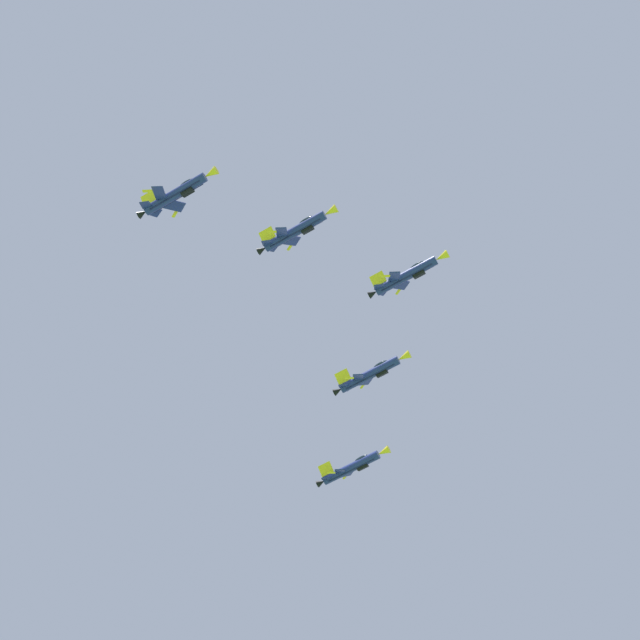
{
  "coord_description": "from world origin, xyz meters",
  "views": [
    {
      "loc": [
        5.58,
        -6.45,
        1.44
      ],
      "look_at": [
        -13.5,
        50.12,
        148.81
      ],
      "focal_mm": 49.64,
      "sensor_mm": 36.0,
      "label": 1
    }
  ],
  "objects_px": {
    "fighter_jet_left_wing": "(371,374)",
    "fighter_jet_left_outer": "(352,467)",
    "fighter_jet_lead": "(408,275)",
    "fighter_jet_right_outer": "(177,193)",
    "fighter_jet_right_wing": "(296,231)"
  },
  "relations": [
    {
      "from": "fighter_jet_left_outer",
      "to": "fighter_jet_right_outer",
      "type": "relative_size",
      "value": 1.0
    },
    {
      "from": "fighter_jet_left_outer",
      "to": "fighter_jet_right_outer",
      "type": "bearing_deg",
      "value": 0.37
    },
    {
      "from": "fighter_jet_lead",
      "to": "fighter_jet_left_wing",
      "type": "xyz_separation_m",
      "value": [
        -11.86,
        15.84,
        -1.41
      ]
    },
    {
      "from": "fighter_jet_lead",
      "to": "fighter_jet_right_wing",
      "type": "relative_size",
      "value": 1.0
    },
    {
      "from": "fighter_jet_lead",
      "to": "fighter_jet_left_wing",
      "type": "relative_size",
      "value": 1.0
    },
    {
      "from": "fighter_jet_right_wing",
      "to": "fighter_jet_right_outer",
      "type": "bearing_deg",
      "value": -41.01
    },
    {
      "from": "fighter_jet_left_outer",
      "to": "fighter_jet_right_outer",
      "type": "xyz_separation_m",
      "value": [
        -11.77,
        -61.32,
        -0.45
      ]
    },
    {
      "from": "fighter_jet_lead",
      "to": "fighter_jet_left_wing",
      "type": "height_order",
      "value": "fighter_jet_lead"
    },
    {
      "from": "fighter_jet_left_wing",
      "to": "fighter_jet_right_wing",
      "type": "height_order",
      "value": "fighter_jet_right_wing"
    },
    {
      "from": "fighter_jet_left_wing",
      "to": "fighter_jet_left_outer",
      "type": "bearing_deg",
      "value": -141.38
    },
    {
      "from": "fighter_jet_left_wing",
      "to": "fighter_jet_right_outer",
      "type": "height_order",
      "value": "fighter_jet_left_wing"
    },
    {
      "from": "fighter_jet_right_outer",
      "to": "fighter_jet_left_outer",
      "type": "bearing_deg",
      "value": -179.63
    },
    {
      "from": "fighter_jet_right_outer",
      "to": "fighter_jet_lead",
      "type": "bearing_deg",
      "value": 140.6
    },
    {
      "from": "fighter_jet_right_wing",
      "to": "fighter_jet_left_outer",
      "type": "bearing_deg",
      "value": -162.58
    },
    {
      "from": "fighter_jet_right_wing",
      "to": "fighter_jet_left_outer",
      "type": "relative_size",
      "value": 1.0
    }
  ]
}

